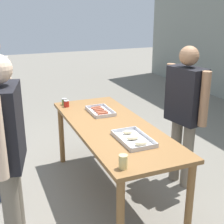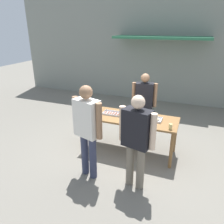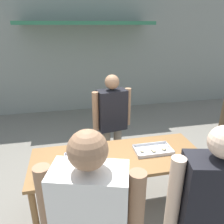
# 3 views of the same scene
# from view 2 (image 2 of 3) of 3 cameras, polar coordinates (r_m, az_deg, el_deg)

# --- Properties ---
(ground_plane) EXTENTS (24.00, 24.00, 0.00)m
(ground_plane) POSITION_cam_2_polar(r_m,az_deg,el_deg) (5.32, 4.42, -9.91)
(ground_plane) COLOR slate
(building_facade_back) EXTENTS (12.00, 1.11, 4.50)m
(building_facade_back) POSITION_cam_2_polar(r_m,az_deg,el_deg) (8.44, 13.32, 17.61)
(building_facade_back) COLOR gray
(building_facade_back) RESTS_ON ground
(serving_table) EXTENTS (2.12, 0.81, 0.86)m
(serving_table) POSITION_cam_2_polar(r_m,az_deg,el_deg) (4.96, 4.67, -2.43)
(serving_table) COLOR brown
(serving_table) RESTS_ON ground
(food_tray_sausages) EXTENTS (0.41, 0.26, 0.04)m
(food_tray_sausages) POSITION_cam_2_polar(r_m,az_deg,el_deg) (5.08, 0.01, -0.39)
(food_tray_sausages) COLOR silver
(food_tray_sausages) RESTS_ON serving_table
(food_tray_buns) EXTENTS (0.48, 0.28, 0.06)m
(food_tray_buns) POSITION_cam_2_polar(r_m,az_deg,el_deg) (4.84, 10.23, -1.83)
(food_tray_buns) COLOR silver
(food_tray_buns) RESTS_ON serving_table
(condiment_jar_mustard) EXTENTS (0.07, 0.07, 0.09)m
(condiment_jar_mustard) POSITION_cam_2_polar(r_m,az_deg,el_deg) (4.98, -6.52, -0.61)
(condiment_jar_mustard) COLOR #567A38
(condiment_jar_mustard) RESTS_ON serving_table
(condiment_jar_ketchup) EXTENTS (0.07, 0.07, 0.09)m
(condiment_jar_ketchup) POSITION_cam_2_polar(r_m,az_deg,el_deg) (4.94, -5.52, -0.77)
(condiment_jar_ketchup) COLOR #B22319
(condiment_jar_ketchup) RESTS_ON serving_table
(beer_cup) EXTENTS (0.07, 0.07, 0.12)m
(beer_cup) POSITION_cam_2_polar(r_m,az_deg,el_deg) (4.48, 15.04, -3.69)
(beer_cup) COLOR #DBC67A
(beer_cup) RESTS_ON serving_table
(person_server_behind_table) EXTENTS (0.63, 0.32, 1.69)m
(person_server_behind_table) POSITION_cam_2_polar(r_m,az_deg,el_deg) (5.64, 8.36, 3.06)
(person_server_behind_table) COLOR #756B5B
(person_server_behind_table) RESTS_ON ground
(person_customer_holding_hotdog) EXTENTS (0.66, 0.39, 1.84)m
(person_customer_holding_hotdog) POSITION_cam_2_polar(r_m,az_deg,el_deg) (4.01, -6.45, -3.45)
(person_customer_holding_hotdog) COLOR #333851
(person_customer_holding_hotdog) RESTS_ON ground
(person_customer_with_cup) EXTENTS (0.67, 0.36, 1.76)m
(person_customer_with_cup) POSITION_cam_2_polar(r_m,az_deg,el_deg) (3.75, 6.43, -6.19)
(person_customer_with_cup) COLOR #756B5B
(person_customer_with_cup) RESTS_ON ground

